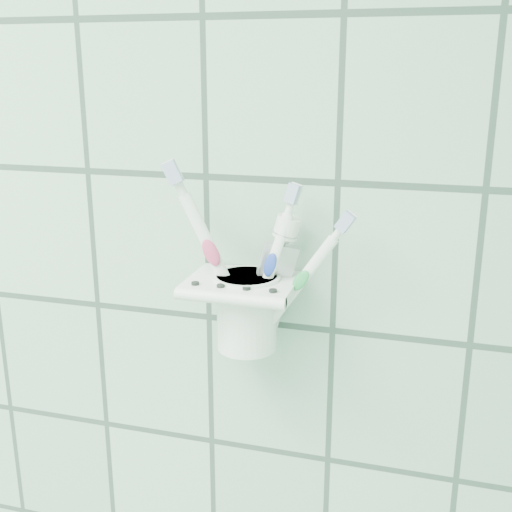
{
  "coord_description": "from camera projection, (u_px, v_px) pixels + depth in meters",
  "views": [
    {
      "loc": [
        0.87,
        0.51,
        1.55
      ],
      "look_at": [
        0.7,
        1.1,
        1.36
      ],
      "focal_mm": 45.0,
      "sensor_mm": 36.0,
      "label": 1
    }
  ],
  "objects": [
    {
      "name": "toothbrush_blue",
      "position": [
        247.0,
        264.0,
        0.69
      ],
      "size": [
        0.05,
        0.03,
        0.19
      ],
      "rotation": [
        -0.17,
        0.24,
        -0.21
      ],
      "color": "white",
      "rests_on": "cup"
    },
    {
      "name": "holder_bracket",
      "position": [
        243.0,
        286.0,
        0.71
      ],
      "size": [
        0.12,
        0.1,
        0.04
      ],
      "color": "white",
      "rests_on": "wall_back"
    },
    {
      "name": "toothbrush_orange",
      "position": [
        254.0,
        262.0,
        0.7
      ],
      "size": [
        0.1,
        0.02,
        0.18
      ],
      "rotation": [
        -0.11,
        0.58,
        -0.22
      ],
      "color": "white",
      "rests_on": "cup"
    },
    {
      "name": "toothbrush_pink",
      "position": [
        255.0,
        247.0,
        0.69
      ],
      "size": [
        0.1,
        0.03,
        0.22
      ],
      "rotation": [
        -0.11,
        -0.43,
        0.32
      ],
      "color": "white",
      "rests_on": "cup"
    },
    {
      "name": "cup",
      "position": [
        247.0,
        308.0,
        0.72
      ],
      "size": [
        0.08,
        0.08,
        0.09
      ],
      "color": "white",
      "rests_on": "holder_bracket"
    },
    {
      "name": "toothpaste_tube",
      "position": [
        257.0,
        266.0,
        0.72
      ],
      "size": [
        0.07,
        0.04,
        0.16
      ],
      "rotation": [
        0.08,
        0.24,
        0.41
      ],
      "color": "silver",
      "rests_on": "cup"
    }
  ]
}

